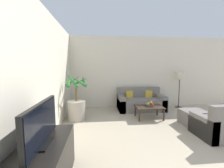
# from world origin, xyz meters

# --- Properties ---
(wall_back) EXTENTS (8.28, 0.06, 2.70)m
(wall_back) POSITION_xyz_m (0.00, 6.18, 1.35)
(wall_back) COLOR beige
(wall_back) RESTS_ON ground_plane
(wall_left) EXTENTS (0.06, 7.75, 2.70)m
(wall_left) POSITION_xyz_m (-3.37, 3.07, 1.35)
(wall_left) COLOR beige
(wall_left) RESTS_ON ground_plane
(tv_console) EXTENTS (0.55, 1.26, 0.61)m
(tv_console) POSITION_xyz_m (-3.01, 2.25, 0.30)
(tv_console) COLOR black
(tv_console) RESTS_ON ground_plane
(television) EXTENTS (0.18, 0.99, 0.52)m
(television) POSITION_xyz_m (-3.01, 2.25, 0.87)
(television) COLOR black
(television) RESTS_ON tv_console
(potted_palm) EXTENTS (0.72, 0.73, 1.41)m
(potted_palm) POSITION_xyz_m (-2.96, 4.82, 0.44)
(potted_palm) COLOR #ADA393
(potted_palm) RESTS_ON ground_plane
(sofa_loveseat) EXTENTS (1.64, 0.85, 0.78)m
(sofa_loveseat) POSITION_xyz_m (-0.79, 5.67, 0.27)
(sofa_loveseat) COLOR slate
(sofa_loveseat) RESTS_ON ground_plane
(floor_lamp) EXTENTS (0.33, 0.33, 1.38)m
(floor_lamp) POSITION_xyz_m (0.75, 5.78, 1.16)
(floor_lamp) COLOR #2D2823
(floor_lamp) RESTS_ON ground_plane
(coffee_table) EXTENTS (0.81, 0.57, 0.36)m
(coffee_table) POSITION_xyz_m (-0.80, 4.73, 0.31)
(coffee_table) COLOR #38281E
(coffee_table) RESTS_ON ground_plane
(fruit_bowl) EXTENTS (0.26, 0.26, 0.05)m
(fruit_bowl) POSITION_xyz_m (-0.77, 4.76, 0.39)
(fruit_bowl) COLOR #42382D
(fruit_bowl) RESTS_ON coffee_table
(apple_red) EXTENTS (0.07, 0.07, 0.07)m
(apple_red) POSITION_xyz_m (-0.72, 4.70, 0.45)
(apple_red) COLOR red
(apple_red) RESTS_ON fruit_bowl
(apple_green) EXTENTS (0.08, 0.08, 0.08)m
(apple_green) POSITION_xyz_m (-0.84, 4.72, 0.45)
(apple_green) COLOR olive
(apple_green) RESTS_ON fruit_bowl
(orange_fruit) EXTENTS (0.09, 0.09, 0.09)m
(orange_fruit) POSITION_xyz_m (-0.72, 4.79, 0.46)
(orange_fruit) COLOR orange
(orange_fruit) RESTS_ON fruit_bowl
(armchair) EXTENTS (0.83, 0.77, 0.79)m
(armchair) POSITION_xyz_m (0.26, 3.34, 0.26)
(armchair) COLOR slate
(armchair) RESTS_ON ground_plane
(ottoman) EXTENTS (0.61, 0.54, 0.39)m
(ottoman) POSITION_xyz_m (0.21, 4.12, 0.20)
(ottoman) COLOR slate
(ottoman) RESTS_ON ground_plane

